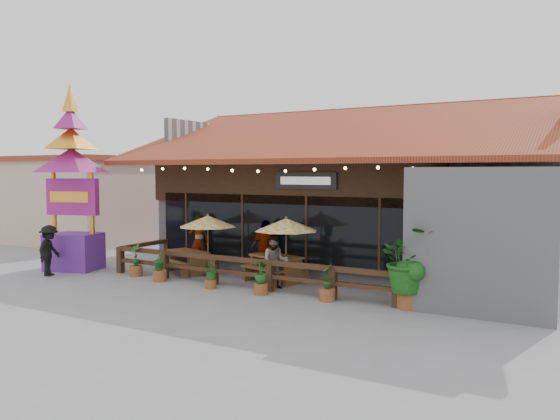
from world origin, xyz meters
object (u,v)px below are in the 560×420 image
Objects in this scene: umbrella_right at (286,225)px; picnic_table_right at (276,264)px; tropical_plant at (409,261)px; picnic_table_left at (188,258)px; pedestrian at (49,251)px; thai_sign_tower at (72,165)px; umbrella_left at (208,222)px.

picnic_table_right is at bearing 152.42° from umbrella_right.
tropical_plant reaches higher than umbrella_right.
pedestrian is at bearing -144.23° from picnic_table_left.
thai_sign_tower is 4.13× the size of pedestrian.
thai_sign_tower is at bearing -169.50° from umbrella_right.
picnic_table_left is 4.62m from pedestrian.
tropical_plant is at bearing -8.48° from umbrella_left.
umbrella_right is at bearing -94.75° from pedestrian.
picnic_table_left is 5.32m from thai_sign_tower.
picnic_table_left is at bearing 179.63° from umbrella_right.
thai_sign_tower reaches higher than pedestrian.
umbrella_right is at bearing 165.64° from tropical_plant.
tropical_plant is (4.15, -1.06, -0.64)m from umbrella_right.
thai_sign_tower is 3.13m from pedestrian.
thai_sign_tower is (-7.85, -1.46, 1.87)m from umbrella_right.
umbrella_left is at bearing -173.83° from picnic_table_right.
picnic_table_left is (-3.87, 0.02, -1.33)m from umbrella_right.
umbrella_right is at bearing -27.58° from picnic_table_right.
thai_sign_tower is at bearing -12.71° from pedestrian.
picnic_table_left is at bearing -78.31° from pedestrian.
picnic_table_right is 0.99× the size of tropical_plant.
thai_sign_tower is 12.27m from tropical_plant.
umbrella_right reaches higher than picnic_table_left.
pedestrian is (-4.61, -2.67, -0.97)m from umbrella_left.
picnic_table_left is (-0.87, 0.02, -1.30)m from umbrella_left.
tropical_plant is at bearing -14.36° from umbrella_right.
picnic_table_left is at bearing -175.78° from picnic_table_right.
umbrella_left is at bearing -1.41° from picnic_table_left.
picnic_table_left is 8.13m from tropical_plant.
tropical_plant is at bearing -7.72° from picnic_table_left.
umbrella_left is 0.36× the size of thai_sign_tower.
picnic_table_right is 0.30× the size of thai_sign_tower.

